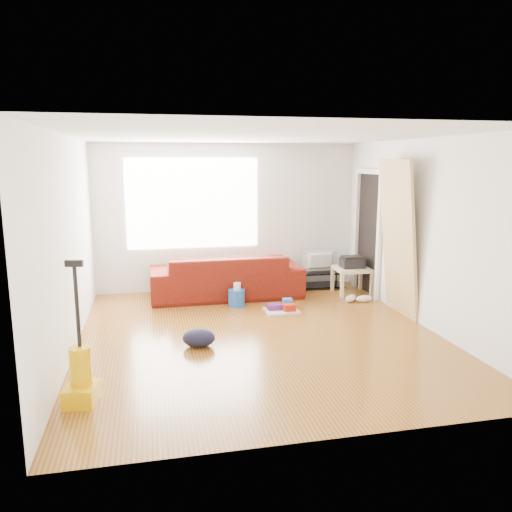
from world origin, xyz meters
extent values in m
cube|color=brown|center=(0.00, 0.00, 0.00)|extent=(4.50, 5.00, 0.01)
cube|color=silver|center=(0.00, 0.00, 2.50)|extent=(4.50, 5.00, 0.01)
cube|color=silver|center=(0.00, 2.50, 1.25)|extent=(4.50, 0.01, 2.50)
cube|color=silver|center=(0.00, -2.50, 1.25)|extent=(4.50, 0.01, 2.50)
cube|color=silver|center=(-2.25, 0.00, 1.25)|extent=(0.01, 5.00, 2.50)
cube|color=silver|center=(2.25, 0.00, 1.25)|extent=(0.01, 5.00, 2.50)
cube|color=white|center=(-0.60, 2.48, 1.50)|extent=(2.20, 0.01, 1.50)
cube|color=white|center=(2.21, 1.25, 1.00)|extent=(0.06, 0.08, 2.00)
cube|color=white|center=(2.21, 2.15, 1.00)|extent=(0.06, 0.08, 2.00)
cube|color=white|center=(2.21, 1.70, 2.04)|extent=(0.06, 0.98, 0.08)
cube|color=black|center=(2.24, 1.70, 1.00)|extent=(0.01, 0.86, 1.98)
imported|color=#490D09|center=(-0.13, 1.95, 0.00)|extent=(2.45, 0.96, 0.72)
cube|color=black|center=(1.60, 2.22, 0.03)|extent=(0.79, 0.47, 0.03)
cube|color=black|center=(1.60, 2.22, 0.27)|extent=(0.79, 0.47, 0.03)
cylinder|color=black|center=(1.24, 2.05, 0.14)|extent=(0.03, 0.03, 0.29)
cylinder|color=black|center=(1.26, 2.43, 0.14)|extent=(0.03, 0.03, 0.29)
cylinder|color=black|center=(1.94, 2.01, 0.14)|extent=(0.03, 0.03, 0.29)
cylinder|color=black|center=(1.96, 2.39, 0.14)|extent=(0.03, 0.03, 0.29)
imported|color=black|center=(1.60, 2.22, 0.47)|extent=(0.63, 0.08, 0.36)
cube|color=tan|center=(1.95, 1.66, 0.43)|extent=(0.58, 0.58, 0.05)
cube|color=tan|center=(1.68, 1.42, 0.20)|extent=(0.05, 0.05, 0.40)
cube|color=tan|center=(1.71, 1.93, 0.20)|extent=(0.05, 0.05, 0.40)
cube|color=tan|center=(2.19, 1.40, 0.20)|extent=(0.05, 0.05, 0.40)
cube|color=tan|center=(2.22, 1.90, 0.20)|extent=(0.05, 0.05, 0.40)
cube|color=black|center=(1.95, 1.66, 0.53)|extent=(0.38, 0.30, 0.16)
cube|color=black|center=(1.95, 1.66, 0.63)|extent=(0.34, 0.26, 0.04)
cylinder|color=blue|center=(-0.06, 1.37, 0.00)|extent=(0.30, 0.30, 0.26)
cylinder|color=silver|center=(-0.05, 1.39, 0.18)|extent=(0.11, 0.11, 0.11)
cube|color=beige|center=(0.53, 0.90, 0.02)|extent=(0.50, 0.40, 0.04)
cube|color=#AF1D06|center=(0.63, 0.82, 0.09)|extent=(0.18, 0.12, 0.10)
cube|color=#4D1D62|center=(0.44, 0.95, 0.08)|extent=(0.22, 0.16, 0.08)
cube|color=blue|center=(0.65, 1.00, 0.11)|extent=(0.14, 0.12, 0.14)
ellipsoid|color=#171731|center=(-0.80, -0.23, 0.00)|extent=(0.45, 0.39, 0.22)
ellipsoid|color=silver|center=(1.75, 1.21, 0.06)|extent=(0.28, 0.27, 0.11)
ellipsoid|color=silver|center=(1.95, 1.15, 0.06)|extent=(0.28, 0.14, 0.11)
cube|color=#DFA300|center=(-2.00, -1.45, 0.09)|extent=(0.33, 0.37, 0.18)
cylinder|color=#DFA300|center=(-2.00, -1.40, 0.35)|extent=(0.20, 0.20, 0.35)
cylinder|color=black|center=(-2.00, -1.37, 0.90)|extent=(0.04, 0.04, 0.75)
cube|color=black|center=(-2.00, -1.37, 1.30)|extent=(0.16, 0.07, 0.06)
cube|color=tan|center=(2.13, 0.48, 0.00)|extent=(0.28, 0.90, 2.23)
camera|label=1|loc=(-1.33, -5.95, 2.20)|focal=35.00mm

